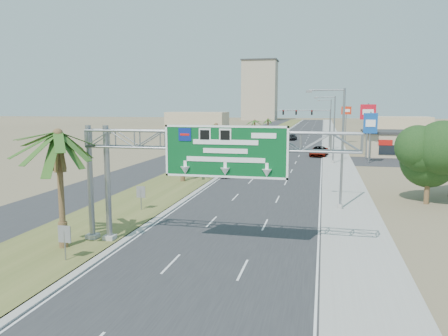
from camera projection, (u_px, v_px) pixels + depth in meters
name	position (u px, v px, depth m)	size (l,w,h in m)	color
ground	(159.00, 332.00, 16.71)	(600.00, 600.00, 0.00)	#8C7A59
road	(301.00, 136.00, 122.91)	(12.00, 300.00, 0.02)	#28282B
sidewalk_right	(332.00, 137.00, 121.04)	(4.00, 300.00, 0.10)	#9E9B93
median_grass	(266.00, 136.00, 125.09)	(7.00, 300.00, 0.12)	#525B28
opposing_road	(242.00, 136.00, 126.63)	(8.00, 300.00, 0.02)	#28282B
sign_gantry	(201.00, 149.00, 25.67)	(16.75, 1.24, 7.50)	gray
palm_near	(58.00, 135.00, 25.47)	(5.70, 5.70, 8.35)	brown
palm_row_b	(182.00, 139.00, 48.99)	(3.99, 3.99, 5.95)	brown
palm_row_c	(216.00, 126.00, 64.33)	(3.99, 3.99, 6.75)	brown
palm_row_d	(239.00, 128.00, 81.88)	(3.99, 3.99, 5.45)	brown
palm_row_e	(255.00, 121.00, 100.13)	(3.99, 3.99, 6.15)	brown
palm_row_f	(268.00, 119.00, 124.32)	(3.99, 3.99, 5.75)	brown
streetlight_near	(340.00, 154.00, 35.69)	(3.27, 0.44, 10.00)	gray
streetlight_mid	(333.00, 132.00, 64.65)	(3.27, 0.44, 10.00)	gray
streetlight_far	(329.00, 123.00, 99.41)	(3.27, 0.44, 10.00)	gray
signal_mast	(319.00, 125.00, 84.38)	(10.28, 0.71, 8.00)	gray
store_building	(418.00, 144.00, 75.33)	(18.00, 10.00, 4.00)	tan
oak_near	(429.00, 153.00, 37.89)	(4.50, 4.50, 6.80)	brown
median_signback_a	(65.00, 237.00, 24.01)	(0.75, 0.08, 2.08)	gray
median_signback_b	(141.00, 194.00, 35.75)	(0.75, 0.08, 2.08)	gray
tower_distant	(260.00, 91.00, 262.59)	(20.00, 16.00, 35.00)	tan
building_distant_left	(197.00, 119.00, 180.61)	(24.00, 14.00, 6.00)	tan
building_distant_right	(397.00, 124.00, 144.95)	(20.00, 12.00, 5.00)	tan
car_left_lane	(226.00, 171.00, 53.42)	(1.56, 3.88, 1.32)	black
car_mid_lane	(276.00, 160.00, 64.54)	(1.48, 4.24, 1.40)	maroon
car_right_lane	(319.00, 151.00, 74.75)	(2.74, 5.94, 1.65)	gray
car_far	(292.00, 137.00, 109.38)	(1.97, 4.85, 1.41)	black
pole_sign_red_near	(368.00, 115.00, 69.20)	(2.42, 0.53, 9.02)	gray
pole_sign_blue	(370.00, 125.00, 64.70)	(2.00, 0.36, 7.73)	gray
pole_sign_red_far	(346.00, 114.00, 99.61)	(2.22, 0.59, 8.62)	gray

